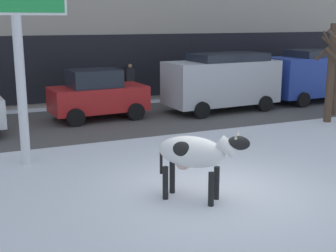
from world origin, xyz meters
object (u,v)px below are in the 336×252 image
object	(u,v)px
pedestrian_by_cars	(179,80)
bare_tree_right_lot	(336,65)
car_silver_van	(222,80)
pedestrian_near_billboard	(130,83)
cow_holstein	(194,153)
bare_tree_left_lot	(332,69)
car_blue_van	(315,74)
car_red_hatchback	(97,94)

from	to	relation	value
pedestrian_by_cars	bare_tree_right_lot	bearing A→B (deg)	-55.68
car_silver_van	pedestrian_near_billboard	bearing A→B (deg)	130.59
car_silver_van	bare_tree_right_lot	xyz separation A→B (m)	(3.52, -2.51, 0.71)
pedestrian_near_billboard	bare_tree_right_lot	bearing A→B (deg)	-42.46
cow_holstein	pedestrian_by_cars	bearing A→B (deg)	66.39
bare_tree_right_lot	bare_tree_left_lot	bearing A→B (deg)	-139.23
car_silver_van	pedestrian_by_cars	distance (m)	3.30
car_blue_van	pedestrian_by_cars	bearing A→B (deg)	151.40
car_red_hatchback	bare_tree_left_lot	bearing A→B (deg)	-27.16
bare_tree_left_lot	bare_tree_right_lot	size ratio (longest dim) A/B	0.96
car_red_hatchback	bare_tree_right_lot	bearing A→B (deg)	-19.09
pedestrian_by_cars	pedestrian_near_billboard	bearing A→B (deg)	180.00
car_red_hatchback	car_silver_van	bearing A→B (deg)	-5.11
car_red_hatchback	pedestrian_near_billboard	xyz separation A→B (m)	(2.27, 2.80, -0.05)
car_silver_van	pedestrian_by_cars	size ratio (longest dim) A/B	2.72
car_silver_van	bare_tree_left_lot	size ratio (longest dim) A/B	1.34
car_blue_van	bare_tree_right_lot	bearing A→B (deg)	-117.93
bare_tree_left_lot	car_blue_van	bearing A→B (deg)	55.69
car_red_hatchback	car_blue_van	bearing A→B (deg)	-0.90
bare_tree_left_lot	cow_holstein	bearing A→B (deg)	-149.15
cow_holstein	pedestrian_near_billboard	distance (m)	11.65
car_red_hatchback	bare_tree_right_lot	size ratio (longest dim) A/B	0.98
pedestrian_by_cars	bare_tree_left_lot	bearing A→B (deg)	-66.50
pedestrian_near_billboard	car_silver_van	bearing A→B (deg)	-49.41
bare_tree_right_lot	cow_holstein	bearing A→B (deg)	-147.86
pedestrian_by_cars	car_blue_van	bearing A→B (deg)	-28.60
pedestrian_by_cars	bare_tree_right_lot	size ratio (longest dim) A/B	0.47
car_red_hatchback	bare_tree_right_lot	distance (m)	9.12
car_blue_van	bare_tree_left_lot	distance (m)	4.54
car_silver_van	car_blue_van	xyz separation A→B (m)	(5.00, 0.29, 0.00)
car_red_hatchback	car_silver_van	xyz separation A→B (m)	(5.05, -0.45, 0.32)
car_red_hatchback	pedestrian_near_billboard	bearing A→B (deg)	51.02
bare_tree_left_lot	bare_tree_right_lot	world-z (taller)	bare_tree_right_lot
pedestrian_near_billboard	pedestrian_by_cars	xyz separation A→B (m)	(2.37, 0.00, 0.00)
car_red_hatchback	car_blue_van	world-z (taller)	car_blue_van
car_silver_van	car_blue_van	bearing A→B (deg)	3.36
cow_holstein	bare_tree_left_lot	size ratio (longest dim) A/B	0.47
pedestrian_by_cars	bare_tree_left_lot	world-z (taller)	bare_tree_left_lot
car_blue_van	bare_tree_right_lot	size ratio (longest dim) A/B	1.28
car_red_hatchback	pedestrian_by_cars	xyz separation A→B (m)	(4.63, 2.80, -0.05)
car_blue_van	pedestrian_near_billboard	bearing A→B (deg)	159.21
pedestrian_by_cars	cow_holstein	bearing A→B (deg)	-113.61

